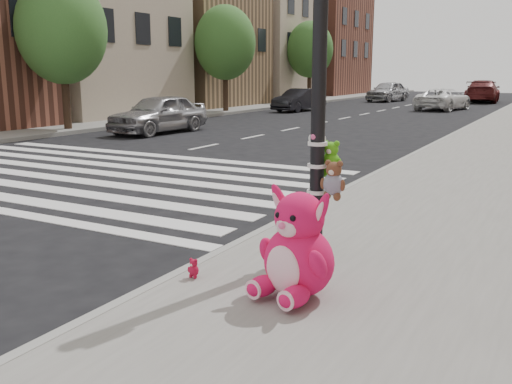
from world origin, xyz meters
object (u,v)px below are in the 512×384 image
Objects in this scene: signal_pole at (321,113)px; car_silver_far at (159,114)px; car_dark_far at (299,100)px; pink_bunny at (297,252)px; car_white_near at (443,99)px; red_teddy at (194,268)px.

car_silver_far is at bearing 135.30° from signal_pole.
signal_pole is 26.03m from car_dark_far.
pink_bunny is 0.24× the size of car_white_near.
car_dark_far is at bearing 44.71° from car_white_near.
red_teddy is 0.05× the size of car_silver_far.
car_white_near is at bearing 43.50° from car_dark_far.
signal_pole is 3.74× the size of pink_bunny.
pink_bunny is at bearing -43.74° from car_silver_far.
pink_bunny is at bearing 8.69° from red_teddy.
car_white_near is at bearing 73.10° from car_silver_far.
car_white_near is at bearing 98.38° from signal_pole.
car_dark_far reaches higher than car_white_near.
signal_pole reaches higher than car_silver_far.
car_white_near is (6.56, 17.80, -0.09)m from car_silver_far.
signal_pole is at bearing 117.35° from pink_bunny.
signal_pole reaches higher than car_white_near.
car_silver_far is 1.09× the size of car_dark_far.
car_silver_far is 0.93× the size of car_white_near.
pink_bunny is 27.26m from car_dark_far.
signal_pole is at bearing 63.07° from red_teddy.
signal_pole is 1.76m from pink_bunny.
car_silver_far is at bearing 146.57° from pink_bunny.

